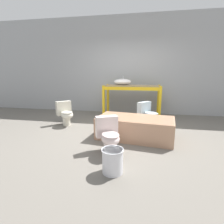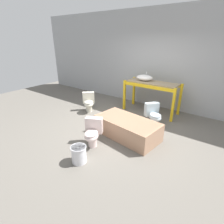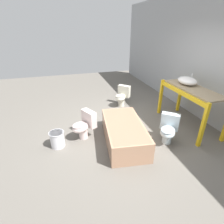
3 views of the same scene
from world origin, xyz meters
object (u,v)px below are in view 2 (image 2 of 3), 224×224
(bathtub_main, at_px, (127,127))
(bucket_white, at_px, (79,154))
(sink_basin, at_px, (145,78))
(toilet_far, at_px, (89,102))
(toilet_near, at_px, (93,132))
(toilet_extra, at_px, (154,115))

(bathtub_main, xyz_separation_m, bucket_white, (-0.23, -1.42, -0.08))
(sink_basin, bearing_deg, toilet_far, -137.88)
(toilet_near, height_order, bucket_white, toilet_near)
(toilet_far, relative_size, toilet_extra, 1.00)
(bathtub_main, distance_m, toilet_extra, 0.97)
(sink_basin, distance_m, toilet_near, 2.77)
(toilet_far, distance_m, toilet_extra, 2.18)
(toilet_near, bearing_deg, toilet_far, 108.95)
(toilet_extra, bearing_deg, sink_basin, 80.99)
(toilet_far, bearing_deg, toilet_near, -87.74)
(toilet_near, distance_m, toilet_extra, 1.86)
(bathtub_main, relative_size, toilet_far, 2.67)
(toilet_far, bearing_deg, toilet_extra, -35.52)
(sink_basin, relative_size, bathtub_main, 0.33)
(sink_basin, bearing_deg, toilet_near, -87.76)
(sink_basin, xyz_separation_m, toilet_far, (-1.36, -1.23, -0.77))
(bathtub_main, height_order, toilet_near, toilet_near)
(sink_basin, xyz_separation_m, toilet_extra, (0.80, -0.93, -0.77))
(bathtub_main, distance_m, toilet_far, 1.98)
(toilet_near, distance_m, bucket_white, 0.65)
(toilet_far, height_order, bucket_white, toilet_far)
(sink_basin, distance_m, toilet_far, 1.99)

